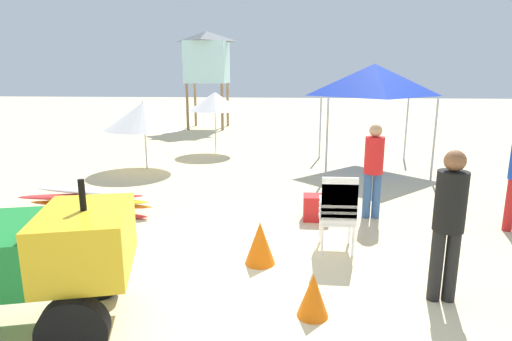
# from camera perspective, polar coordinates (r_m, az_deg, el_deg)

# --- Properties ---
(ground) EXTENTS (80.00, 80.00, 0.00)m
(ground) POSITION_cam_1_polar(r_m,az_deg,el_deg) (5.27, -1.82, -14.69)
(ground) COLOR beige
(stacked_plastic_chairs) EXTENTS (0.48, 0.48, 1.11)m
(stacked_plastic_chairs) POSITION_cam_1_polar(r_m,az_deg,el_deg) (5.91, 11.08, -4.97)
(stacked_plastic_chairs) COLOR white
(stacked_plastic_chairs) RESTS_ON ground
(surfboard_pile) EXTENTS (2.37, 0.66, 0.48)m
(surfboard_pile) POSITION_cam_1_polar(r_m,az_deg,el_deg) (7.99, -21.88, -3.99)
(surfboard_pile) COLOR red
(surfboard_pile) RESTS_ON ground
(lifeguard_near_left) EXTENTS (0.32, 0.32, 1.63)m
(lifeguard_near_left) POSITION_cam_1_polar(r_m,az_deg,el_deg) (7.40, 15.66, 0.71)
(lifeguard_near_left) COLOR #33598C
(lifeguard_near_left) RESTS_ON ground
(lifeguard_near_center) EXTENTS (0.32, 0.32, 1.69)m
(lifeguard_near_center) POSITION_cam_1_polar(r_m,az_deg,el_deg) (4.92, 24.72, -5.73)
(lifeguard_near_center) COLOR black
(lifeguard_near_center) RESTS_ON ground
(popup_canopy) EXTENTS (2.51, 2.51, 2.70)m
(popup_canopy) POSITION_cam_1_polar(r_m,az_deg,el_deg) (11.33, 15.69, 11.74)
(popup_canopy) COLOR #B2B2B7
(popup_canopy) RESTS_ON ground
(lifeguard_tower) EXTENTS (1.98, 1.98, 4.29)m
(lifeguard_tower) POSITION_cam_1_polar(r_m,az_deg,el_deg) (19.59, -6.67, 15.01)
(lifeguard_tower) COLOR olive
(lifeguard_tower) RESTS_ON ground
(beach_umbrella_left) EXTENTS (1.66, 1.66, 1.91)m
(beach_umbrella_left) POSITION_cam_1_polar(r_m,az_deg,el_deg) (13.28, -5.60, 9.32)
(beach_umbrella_left) COLOR beige
(beach_umbrella_left) RESTS_ON ground
(beach_umbrella_mid) EXTENTS (2.02, 2.02, 1.77)m
(beach_umbrella_mid) POSITION_cam_1_polar(r_m,az_deg,el_deg) (11.18, -14.96, 7.23)
(beach_umbrella_mid) COLOR beige
(beach_umbrella_mid) RESTS_ON ground
(traffic_cone_near) EXTENTS (0.33, 0.33, 0.47)m
(traffic_cone_near) POSITION_cam_1_polar(r_m,az_deg,el_deg) (4.53, 7.75, -16.38)
(traffic_cone_near) COLOR orange
(traffic_cone_near) RESTS_ON ground
(traffic_cone_far) EXTENTS (0.40, 0.40, 0.57)m
(traffic_cone_far) POSITION_cam_1_polar(r_m,az_deg,el_deg) (5.58, 0.55, -9.79)
(traffic_cone_far) COLOR orange
(traffic_cone_far) RESTS_ON ground
(cooler_box) EXTENTS (0.45, 0.36, 0.43)m
(cooler_box) POSITION_cam_1_polar(r_m,az_deg,el_deg) (7.28, 8.23, -5.00)
(cooler_box) COLOR red
(cooler_box) RESTS_ON ground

